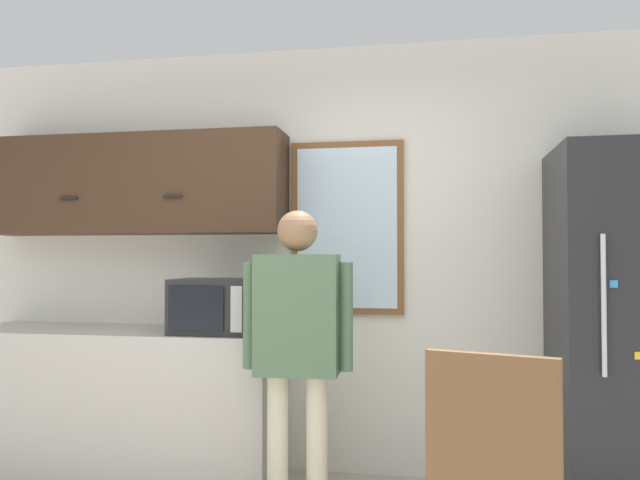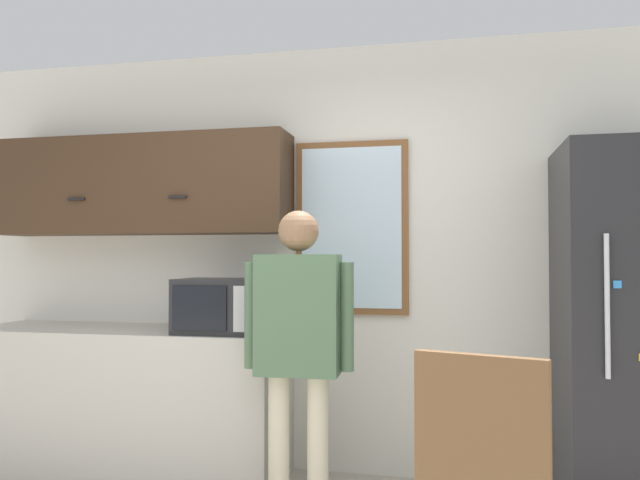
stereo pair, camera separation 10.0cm
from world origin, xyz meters
name	(u,v)px [view 2 (the right image)]	position (x,y,z in m)	size (l,w,h in m)	color
back_wall	(327,258)	(0.00, 2.01, 1.35)	(6.00, 0.06, 2.70)	silver
counter	(127,401)	(-1.20, 1.66, 0.45)	(1.99, 0.64, 0.91)	#BCB7AD
upper_cabinets	(140,186)	(-1.20, 1.81, 1.82)	(1.99, 0.36, 0.63)	#3D2819
microwave	(218,306)	(-0.56, 1.57, 1.07)	(0.46, 0.38, 0.32)	#232326
person	(298,332)	(0.01, 1.22, 0.97)	(0.58, 0.24, 1.60)	beige
refrigerator	(629,331)	(1.69, 1.61, 0.97)	(0.69, 0.75, 1.94)	#232326
window	(351,228)	(0.17, 1.97, 1.54)	(0.71, 0.05, 1.09)	brown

